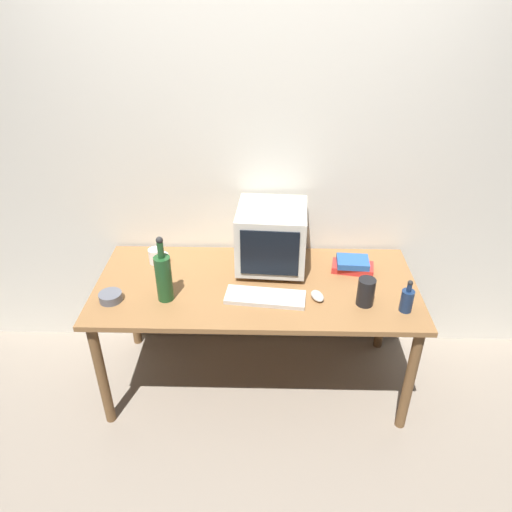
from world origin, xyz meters
The scene contains 12 objects.
ground_plane centered at (0.00, 0.00, 0.00)m, with size 6.00×6.00×0.00m, color gray.
back_wall centered at (0.00, 0.45, 1.25)m, with size 4.00×0.08×2.50m, color silver.
desk centered at (0.00, 0.00, 0.65)m, with size 1.77×0.78×0.73m.
crt_monitor centered at (0.08, 0.19, 0.92)m, with size 0.40×0.41×0.37m.
keyboard centered at (0.05, -0.14, 0.74)m, with size 0.42×0.15×0.02m, color beige.
computer_mouse centered at (0.33, -0.13, 0.75)m, with size 0.06×0.10×0.04m, color beige.
bottle_tall centered at (-0.47, -0.15, 0.87)m, with size 0.09×0.09×0.37m.
bottle_short centered at (0.77, -0.22, 0.80)m, with size 0.06×0.06×0.18m.
book_stack centered at (0.55, 0.15, 0.76)m, with size 0.25×0.16×0.07m.
mug centered at (-0.59, 0.21, 0.77)m, with size 0.12×0.08×0.09m.
cd_spindle centered at (-0.76, -0.17, 0.75)m, with size 0.12×0.12×0.04m, color #595B66.
metal_canister centered at (0.57, -0.17, 0.80)m, with size 0.09×0.09×0.15m, color black.
Camera 1 is at (0.05, -2.20, 2.26)m, focal length 34.03 mm.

